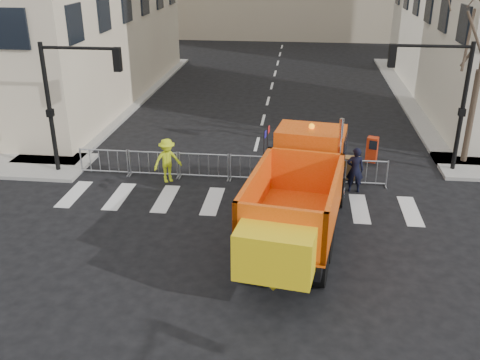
# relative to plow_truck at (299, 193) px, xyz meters

# --- Properties ---
(ground) EXTENTS (120.00, 120.00, 0.00)m
(ground) POSITION_rel_plow_truck_xyz_m (-2.09, -3.00, -1.67)
(ground) COLOR black
(ground) RESTS_ON ground
(sidewalk_back) EXTENTS (64.00, 5.00, 0.15)m
(sidewalk_back) POSITION_rel_plow_truck_xyz_m (-2.09, 5.50, -1.59)
(sidewalk_back) COLOR gray
(sidewalk_back) RESTS_ON ground
(traffic_light_left) EXTENTS (0.18, 0.18, 5.40)m
(traffic_light_left) POSITION_rel_plow_truck_xyz_m (-10.09, 4.50, 1.03)
(traffic_light_left) COLOR black
(traffic_light_left) RESTS_ON ground
(traffic_light_right) EXTENTS (0.18, 0.18, 5.40)m
(traffic_light_right) POSITION_rel_plow_truck_xyz_m (6.41, 6.50, 1.03)
(traffic_light_right) COLOR black
(traffic_light_right) RESTS_ON ground
(crowd_barriers) EXTENTS (12.60, 0.60, 1.10)m
(crowd_barriers) POSITION_rel_plow_truck_xyz_m (-2.84, 4.60, -1.12)
(crowd_barriers) COLOR #9EA0A5
(crowd_barriers) RESTS_ON ground
(street_tree) EXTENTS (3.00, 3.00, 7.50)m
(street_tree) POSITION_rel_plow_truck_xyz_m (7.11, 7.50, 2.08)
(street_tree) COLOR #382B21
(street_tree) RESTS_ON ground
(plow_truck) EXTENTS (4.09, 9.95, 3.75)m
(plow_truck) POSITION_rel_plow_truck_xyz_m (0.00, 0.00, 0.00)
(plow_truck) COLOR black
(plow_truck) RESTS_ON ground
(cop_a) EXTENTS (0.67, 0.45, 1.80)m
(cop_a) POSITION_rel_plow_truck_xyz_m (2.10, 4.00, -0.77)
(cop_a) COLOR black
(cop_a) RESTS_ON ground
(cop_b) EXTENTS (1.01, 0.82, 1.92)m
(cop_b) POSITION_rel_plow_truck_xyz_m (0.20, 4.00, -0.71)
(cop_b) COLOR black
(cop_b) RESTS_ON ground
(cop_c) EXTENTS (0.76, 1.05, 1.65)m
(cop_c) POSITION_rel_plow_truck_xyz_m (-0.45, 4.00, -0.84)
(cop_c) COLOR black
(cop_c) RESTS_ON ground
(worker) EXTENTS (1.32, 1.19, 1.77)m
(worker) POSITION_rel_plow_truck_xyz_m (-5.18, 3.80, -0.63)
(worker) COLOR #BFD318
(worker) RESTS_ON sidewalk_back
(newspaper_box) EXTENTS (0.55, 0.52, 1.10)m
(newspaper_box) POSITION_rel_plow_truck_xyz_m (3.07, 6.93, -0.97)
(newspaper_box) COLOR #B32A0D
(newspaper_box) RESTS_ON sidewalk_back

